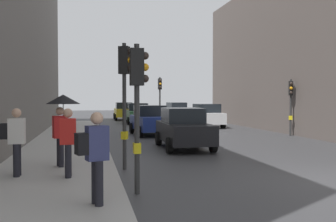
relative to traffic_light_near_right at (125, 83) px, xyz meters
name	(u,v)px	position (x,y,z in m)	size (l,w,h in m)	color
ground_plane	(333,181)	(5.19, -2.83, -2.67)	(120.00, 120.00, 0.00)	#38383A
sidewalk_kerb	(63,154)	(-2.05, 3.17, -2.59)	(3.46, 40.00, 0.16)	#A8A5A0
traffic_light_near_right	(125,83)	(0.00, 0.00, 0.00)	(0.45, 0.36, 3.87)	#2D2D2D
traffic_light_near_left	(138,91)	(0.00, -3.03, -0.31)	(0.43, 0.25, 3.42)	#2D2D2D
traffic_light_mid_street	(291,97)	(10.39, 8.34, -0.40)	(0.34, 0.45, 3.29)	#2D2D2D
traffic_light_far_median	(160,93)	(4.27, 16.84, -0.05)	(0.25, 0.44, 3.80)	#2D2D2D
car_white_compact	(206,116)	(7.55, 15.60, -1.79)	(2.05, 4.22, 1.76)	silver
car_silver_hatchback	(176,111)	(7.58, 25.58, -1.79)	(2.25, 4.32, 1.76)	#BCBCC1
car_green_estate	(138,113)	(3.05, 20.68, -1.79)	(2.06, 4.22, 1.76)	#2D6038
car_dark_suv	(184,128)	(2.95, 4.31, -1.79)	(2.09, 4.24, 1.76)	black
car_yellow_taxi	(124,111)	(2.45, 26.83, -1.79)	(2.07, 4.22, 1.76)	yellow
car_blue_van	(150,120)	(2.53, 10.73, -1.79)	(2.23, 4.30, 1.76)	navy
pedestrian_with_umbrella	(62,110)	(-1.86, 0.02, -0.83)	(1.00, 1.00, 2.14)	black
pedestrian_with_black_backpack	(15,138)	(-2.97, -1.22, -1.51)	(0.61, 0.36, 1.77)	black
pedestrian_with_grey_backpack	(95,152)	(-0.99, -4.33, -1.51)	(0.65, 0.44, 1.77)	black
pedestrian_in_red_jacket	(68,140)	(-1.62, -1.62, -1.54)	(0.40, 0.36, 1.77)	black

